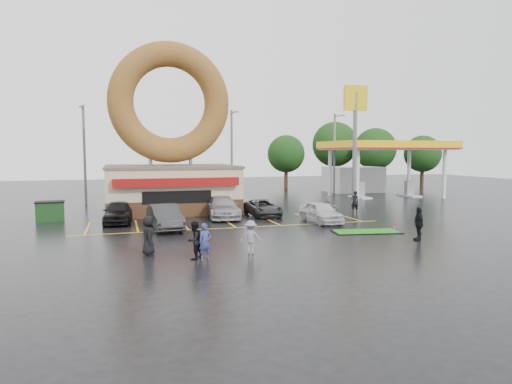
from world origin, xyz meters
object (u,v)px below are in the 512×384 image
object	(u,v)px
donut_shop	(171,156)
gas_station	(371,162)
person_blue	(205,242)
putting_green	(366,232)
streetlight_mid	(232,152)
car_black	(118,212)
shell_sign	(355,122)
person_cameraman	(419,224)
car_dgrey	(165,217)
streetlight_right	(335,152)
car_grey	(263,208)
dumpster	(50,212)
car_white	(321,212)
car_silver	(222,207)
streetlight_left	(84,152)

from	to	relation	value
donut_shop	gas_station	xyz separation A→B (m)	(23.00, 7.97, -0.77)
person_blue	putting_green	distance (m)	11.33
streetlight_mid	car_black	distance (m)	17.92
shell_sign	person_cameraman	xyz separation A→B (m)	(-4.60, -15.49, -6.47)
shell_sign	car_dgrey	distance (m)	20.18
streetlight_right	putting_green	size ratio (longest dim) A/B	2.15
car_grey	dumpster	xyz separation A→B (m)	(-14.87, 1.80, 0.03)
car_white	person_cameraman	bearing A→B (deg)	-74.16
car_silver	car_white	size ratio (longest dim) A/B	1.27
car_silver	person_blue	size ratio (longest dim) A/B	3.25
car_black	car_grey	size ratio (longest dim) A/B	0.99
shell_sign	streetlight_mid	bearing A→B (deg)	135.27
putting_green	gas_station	bearing A→B (deg)	58.74
shell_sign	car_black	bearing A→B (deg)	-167.38
shell_sign	car_grey	size ratio (longest dim) A/B	2.39
streetlight_mid	car_white	world-z (taller)	streetlight_mid
car_grey	person_blue	bearing A→B (deg)	-118.00
car_silver	dumpster	size ratio (longest dim) A/B	2.95
car_silver	streetlight_left	bearing A→B (deg)	134.61
streetlight_mid	dumpster	size ratio (longest dim) A/B	5.00
gas_station	streetlight_mid	size ratio (longest dim) A/B	1.52
person_cameraman	putting_green	xyz separation A→B (m)	(-1.34, 3.11, -0.88)
streetlight_right	person_cameraman	distance (m)	26.80
streetlight_right	person_blue	size ratio (longest dim) A/B	5.50
car_silver	dumpster	bearing A→B (deg)	175.61
shell_sign	person_blue	world-z (taller)	shell_sign
donut_shop	putting_green	bearing A→B (deg)	-53.01
car_black	person_cameraman	size ratio (longest dim) A/B	2.42
streetlight_mid	car_dgrey	xyz separation A→B (m)	(-8.37, -16.80, -4.01)
streetlight_right	car_silver	bearing A→B (deg)	-138.78
shell_sign	putting_green	bearing A→B (deg)	-115.65
streetlight_right	car_dgrey	distance (m)	27.35
car_dgrey	shell_sign	bearing A→B (deg)	19.35
shell_sign	streetlight_left	distance (m)	24.46
streetlight_mid	car_white	distance (m)	17.74
streetlight_mid	putting_green	xyz separation A→B (m)	(3.06, -21.30, -4.75)
shell_sign	streetlight_right	distance (m)	10.68
car_black	car_dgrey	xyz separation A→B (m)	(2.79, -3.37, 0.02)
shell_sign	person_cameraman	distance (m)	17.40
streetlight_right	car_black	size ratio (longest dim) A/B	2.04
shell_sign	dumpster	bearing A→B (deg)	-174.90
streetlight_right	shell_sign	bearing A→B (deg)	-106.83
car_dgrey	person_cameraman	bearing A→B (deg)	-35.84
streetlight_left	car_grey	xyz separation A→B (m)	(13.22, -11.92, -4.17)
shell_sign	person_blue	xyz separation A→B (m)	(-16.43, -16.61, -6.56)
donut_shop	shell_sign	size ratio (longest dim) A/B	1.27
shell_sign	dumpster	world-z (taller)	shell_sign
car_dgrey	putting_green	size ratio (longest dim) A/B	1.12
car_silver	person_blue	bearing A→B (deg)	-101.38
gas_station	streetlight_left	size ratio (longest dim) A/B	1.52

